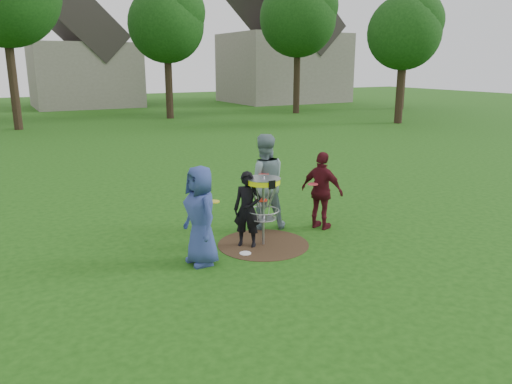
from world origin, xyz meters
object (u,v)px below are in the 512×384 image
player_blue (201,216)px  player_grey (263,181)px  disc_golf_basket (263,194)px  player_black (247,209)px  player_maroon (322,191)px

player_blue → player_grey: bearing=117.7°
player_blue → player_grey: size_ratio=0.87×
player_blue → disc_golf_basket: 1.46m
player_black → disc_golf_basket: (0.30, -0.09, 0.28)m
player_grey → disc_golf_basket: player_grey is taller
player_maroon → disc_golf_basket: 1.62m
player_maroon → disc_golf_basket: size_ratio=1.21×
player_grey → disc_golf_basket: (-0.53, -0.94, -0.00)m
player_blue → player_black: (1.12, 0.38, -0.15)m
player_black → player_maroon: player_maroon is taller
player_grey → player_maroon: size_ratio=1.22×
disc_golf_basket → player_blue: bearing=-168.3°
player_black → player_maroon: (1.89, 0.19, 0.10)m
player_blue → disc_golf_basket: bearing=97.0°
player_black → player_grey: bearing=86.8°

